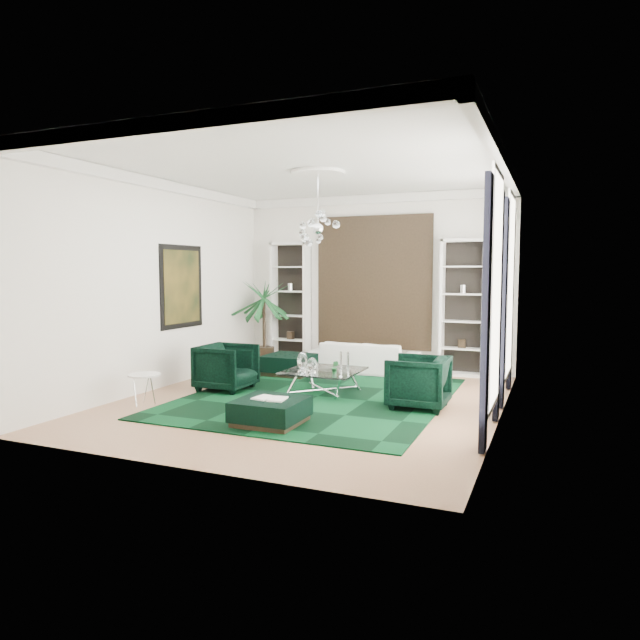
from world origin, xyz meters
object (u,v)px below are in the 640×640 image
at_px(coffee_table, 324,382).
at_px(ottoman_side, 290,365).
at_px(armchair_right, 418,382).
at_px(sofa, 365,357).
at_px(ottoman_front, 271,412).
at_px(armchair_left, 227,367).
at_px(side_table, 145,390).
at_px(palm, 264,311).

distance_m(coffee_table, ottoman_side, 1.98).
bearing_deg(armchair_right, sofa, -146.56).
bearing_deg(ottoman_side, ottoman_front, -68.48).
height_order(armchair_left, side_table, armchair_left).
relative_size(ottoman_front, palm, 0.37).
bearing_deg(side_table, coffee_table, 38.21).
xyz_separation_m(coffee_table, ottoman_side, (-1.35, 1.45, -0.00)).
bearing_deg(sofa, side_table, 60.48).
bearing_deg(coffee_table, sofa, 90.00).
bearing_deg(ottoman_side, sofa, 32.20).
xyz_separation_m(armchair_right, side_table, (-4.10, -1.50, -0.17)).
bearing_deg(armchair_right, side_table, -69.90).
relative_size(ottoman_side, palm, 0.38).
relative_size(armchair_right, ottoman_front, 1.00).
relative_size(armchair_left, palm, 0.37).
height_order(ottoman_side, palm, palm).
bearing_deg(ottoman_side, armchair_right, -30.14).
relative_size(ottoman_front, side_table, 1.77).
distance_m(armchair_right, ottoman_side, 3.59).
relative_size(armchair_left, armchair_right, 1.01).
xyz_separation_m(armchair_right, coffee_table, (-1.75, 0.35, -0.20)).
relative_size(armchair_right, side_table, 1.77).
xyz_separation_m(side_table, palm, (-0.10, 4.25, 1.00)).
bearing_deg(coffee_table, side_table, -141.79).
bearing_deg(armchair_right, ottoman_front, -44.17).
relative_size(armchair_left, ottoman_front, 1.01).
distance_m(sofa, ottoman_side, 1.60).
bearing_deg(ottoman_front, coffee_table, 91.36).
height_order(sofa, armchair_left, armchair_left).
relative_size(sofa, ottoman_side, 2.36).
height_order(coffee_table, ottoman_side, coffee_table).
bearing_deg(palm, ottoman_side, -40.82).
xyz_separation_m(armchair_left, armchair_right, (3.50, 0.00, -0.01)).
height_order(coffee_table, palm, palm).
bearing_deg(armchair_left, sofa, -33.44).
height_order(sofa, ottoman_front, sofa).
relative_size(armchair_left, ottoman_side, 0.97).
bearing_deg(sofa, coffee_table, 90.00).
bearing_deg(ottoman_front, ottoman_side, 111.52).
distance_m(armchair_left, ottoman_front, 2.52).
bearing_deg(armchair_right, armchair_left, -90.00).
distance_m(ottoman_side, palm, 1.78).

